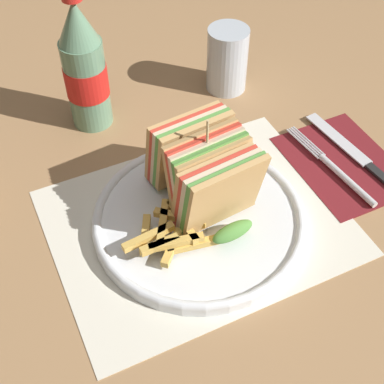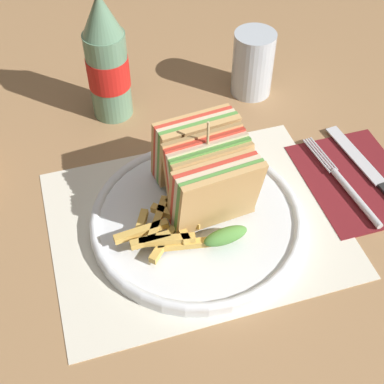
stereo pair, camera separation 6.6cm
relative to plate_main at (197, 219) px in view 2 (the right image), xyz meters
The scene contains 10 objects.
ground_plane 0.04m from the plate_main, 140.09° to the right, with size 4.00×4.00×0.00m, color #9E754C.
placemat 0.01m from the plate_main, 90.62° to the left, with size 0.36×0.29×0.00m.
plate_main is the anchor object (origin of this frame).
club_sandwich 0.06m from the plate_main, 46.84° to the left, with size 0.11×0.16×0.13m.
fries_pile 0.06m from the plate_main, 156.32° to the right, with size 0.11×0.09×0.02m.
napkin 0.23m from the plate_main, ahead, with size 0.14×0.18×0.00m.
fork 0.21m from the plate_main, ahead, with size 0.03×0.18×0.01m.
knife 0.26m from the plate_main, ahead, with size 0.04×0.21×0.00m.
coke_bottle_near 0.27m from the plate_main, 102.80° to the left, with size 0.06×0.06×0.22m.
glass_near 0.29m from the plate_main, 55.45° to the left, with size 0.06×0.06×0.10m.
Camera 2 is at (-0.10, -0.38, 0.53)m, focal length 50.00 mm.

